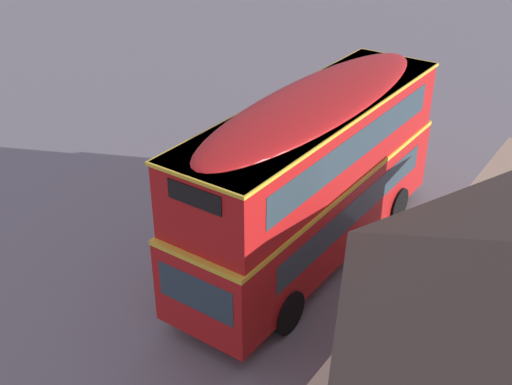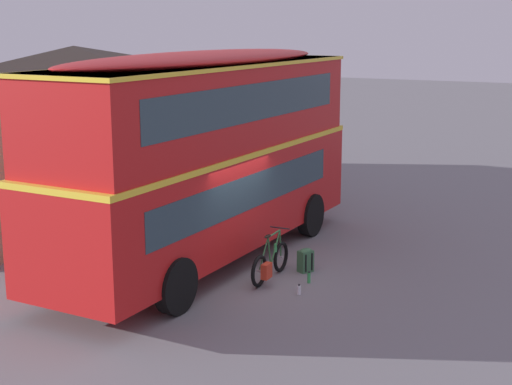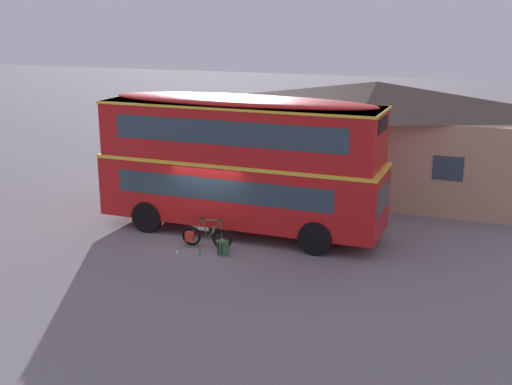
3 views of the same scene
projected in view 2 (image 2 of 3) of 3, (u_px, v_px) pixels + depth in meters
ground_plane at (231, 276)px, 16.32m from camera, size 120.00×120.00×0.00m
double_decker_bus at (208, 148)px, 16.82m from camera, size 9.94×2.86×4.79m
touring_bicycle at (270, 263)px, 16.01m from camera, size 1.78×0.48×1.03m
backpack_on_ground at (305, 260)px, 16.56m from camera, size 0.38×0.35×0.53m
water_bottle_green_metal at (309, 278)px, 15.87m from camera, size 0.07×0.07×0.25m
water_bottle_clear_plastic at (299, 290)px, 15.19m from camera, size 0.08×0.08×0.22m
pub_building at (77, 123)px, 22.81m from camera, size 13.28×5.82×4.73m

